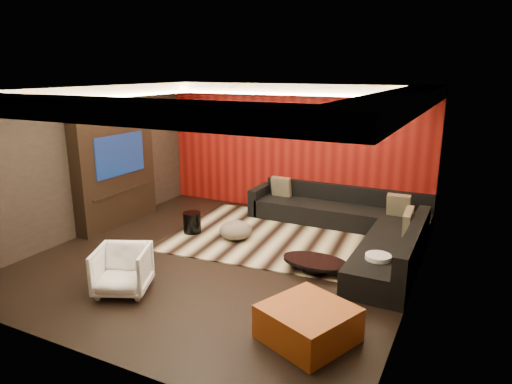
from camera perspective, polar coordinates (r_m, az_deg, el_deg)
The scene contains 26 objects.
floor at distance 7.78m, azimuth -3.99°, elevation -8.35°, with size 6.00×6.00×0.02m, color black.
ceiling at distance 7.14m, azimuth -4.42°, elevation 12.90°, with size 6.00×6.00×0.02m, color silver.
wall_back at distance 9.98m, azimuth 4.65°, elevation 5.39°, with size 6.00×0.02×2.80m, color black.
wall_left at distance 9.21m, azimuth -20.59°, elevation 3.63°, with size 0.02×6.00×2.80m, color black.
wall_right at distance 6.39m, azimuth 19.75°, elevation -1.07°, with size 0.02×6.00×2.80m, color black.
red_feature_wall at distance 9.95m, azimuth 4.56°, elevation 5.35°, with size 5.98×0.05×2.78m, color #6B0C0A.
soffit_back at distance 9.56m, azimuth 4.10°, elevation 12.75°, with size 6.00×0.60×0.22m, color silver.
soffit_front at distance 5.02m, azimuth -20.57°, elevation 9.68°, with size 6.00×0.60×0.22m, color silver.
soffit_left at distance 8.83m, azimuth -19.96°, elevation 11.71°, with size 0.60×4.80×0.22m, color silver.
soffit_right at distance 6.21m, azimuth 17.95°, elevation 10.78°, with size 0.60×4.80×0.22m, color silver.
cove_back at distance 9.25m, azimuth 3.27°, elevation 12.13°, with size 4.80×0.08×0.04m, color #FFD899.
cove_front at distance 5.27m, azimuth -17.78°, elevation 9.15°, with size 4.80×0.08×0.04m, color #FFD899.
cove_left at distance 8.60m, azimuth -18.30°, elevation 11.17°, with size 0.08×4.80×0.04m, color #FFD899.
cove_right at distance 6.28m, azimuth 14.78°, elevation 10.23°, with size 0.08×4.80×0.04m, color #FFD899.
tv_surround at distance 9.56m, azimuth -17.17°, elevation 2.49°, with size 0.30×2.00×2.20m, color black.
tv_screen at distance 9.39m, azimuth -16.62°, elevation 4.49°, with size 0.04×1.30×0.80m, color black.
tv_shelf at distance 9.55m, azimuth -16.28°, elevation 0.07°, with size 0.04×1.60×0.04m, color black.
rug at distance 8.69m, azimuth 3.23°, elevation -5.59°, with size 4.00×3.00×0.02m, color beige.
coffee_table at distance 7.29m, azimuth 7.41°, elevation -9.07°, with size 1.07×1.07×0.18m, color black.
drum_stool at distance 8.89m, azimuth -7.99°, elevation -3.80°, with size 0.34×0.34×0.40m, color black.
striped_pouf at distance 8.50m, azimuth -2.56°, elevation -4.79°, with size 0.61×0.61×0.34m, color beige.
white_side_table at distance 7.02m, azimuth 14.92°, elevation -9.36°, with size 0.37×0.37×0.47m, color white.
orange_ottoman at distance 5.59m, azimuth 6.52°, elevation -15.96°, with size 0.93×0.93×0.42m, color #973D13.
armchair at distance 6.80m, azimuth -16.37°, elevation -9.35°, with size 0.72×0.74×0.67m, color white.
sectional_sofa at distance 8.69m, azimuth 12.31°, elevation -4.16°, with size 3.65×3.50×0.75m.
throw_pillows at distance 8.87m, azimuth 12.48°, elevation -1.36°, with size 3.10×1.58×0.50m.
Camera 1 is at (3.65, -6.13, 3.09)m, focal length 32.00 mm.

